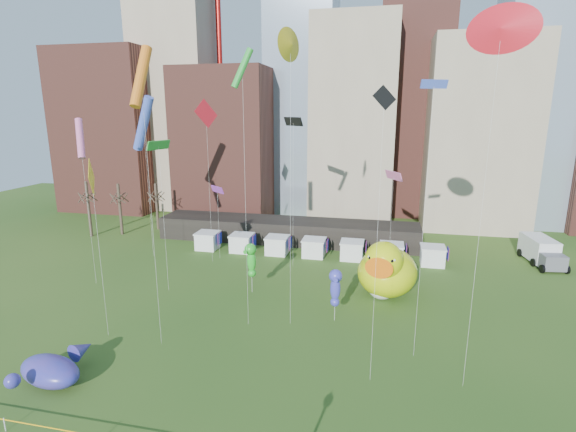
% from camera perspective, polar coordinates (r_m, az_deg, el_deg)
% --- Properties ---
extents(skyline, '(101.00, 23.00, 68.00)m').
position_cam_1_polar(skyline, '(79.51, 7.54, 15.46)').
color(skyline, brown).
rests_on(skyline, ground).
extents(pavilion, '(38.00, 6.00, 3.20)m').
position_cam_1_polar(pavilion, '(63.91, -0.14, -1.93)').
color(pavilion, black).
rests_on(pavilion, ground).
extents(vendor_tents, '(33.24, 2.80, 2.40)m').
position_cam_1_polar(vendor_tents, '(57.50, 3.45, -4.26)').
color(vendor_tents, white).
rests_on(vendor_tents, ground).
extents(bare_trees, '(8.44, 6.44, 8.50)m').
position_cam_1_polar(bare_trees, '(72.26, -21.11, 0.94)').
color(bare_trees, '#382B21').
rests_on(bare_trees, ground).
extents(big_duck, '(7.38, 8.89, 6.40)m').
position_cam_1_polar(big_duck, '(45.86, 12.85, -6.90)').
color(big_duck, '#CDE10B').
rests_on(big_duck, ground).
extents(small_duck, '(3.15, 4.07, 3.05)m').
position_cam_1_polar(small_duck, '(45.75, 12.26, -8.99)').
color(small_duck, white).
rests_on(small_duck, ground).
extents(seahorse_green, '(1.57, 1.78, 5.47)m').
position_cam_1_polar(seahorse_green, '(45.41, -4.87, -5.46)').
color(seahorse_green, silver).
rests_on(seahorse_green, ground).
extents(seahorse_purple, '(1.32, 1.60, 5.01)m').
position_cam_1_polar(seahorse_purple, '(39.71, 6.25, -9.00)').
color(seahorse_purple, silver).
rests_on(seahorse_purple, ground).
extents(whale_inflatable, '(5.59, 6.55, 2.25)m').
position_cam_1_polar(whale_inflatable, '(36.46, -28.63, -17.28)').
color(whale_inflatable, '#51389A').
rests_on(whale_inflatable, ground).
extents(box_truck, '(3.79, 7.78, 3.17)m').
position_cam_1_polar(box_truck, '(63.41, 30.35, -3.96)').
color(box_truck, silver).
rests_on(box_truck, ground).
extents(kite_0, '(2.61, 1.71, 24.78)m').
position_cam_1_polar(kite_0, '(29.75, 26.29, 21.21)').
color(kite_0, silver).
rests_on(kite_0, ground).
extents(kite_1, '(2.01, 3.07, 12.07)m').
position_cam_1_polar(kite_1, '(51.30, 13.74, 5.15)').
color(kite_1, silver).
rests_on(kite_1, ground).
extents(kite_2, '(1.45, 0.54, 20.33)m').
position_cam_1_polar(kite_2, '(28.02, 12.44, 12.43)').
color(kite_2, silver).
rests_on(kite_2, ground).
extents(kite_3, '(1.16, 3.03, 15.94)m').
position_cam_1_polar(kite_3, '(45.51, -16.67, 8.83)').
color(kite_3, silver).
rests_on(kite_3, ground).
extents(kite_4, '(1.50, 2.68, 15.20)m').
position_cam_1_polar(kite_4, '(37.50, -24.44, 4.37)').
color(kite_4, silver).
rests_on(kite_4, ground).
extents(kite_5, '(4.16, 2.56, 20.66)m').
position_cam_1_polar(kite_5, '(57.79, -18.51, 11.46)').
color(kite_5, silver).
rests_on(kite_5, ground).
extents(kite_6, '(0.99, 2.70, 23.41)m').
position_cam_1_polar(kite_6, '(34.19, -18.78, 16.94)').
color(kite_6, silver).
rests_on(kite_6, ground).
extents(kite_7, '(2.35, 2.07, 9.53)m').
position_cam_1_polar(kite_7, '(55.58, -9.30, 3.42)').
color(kite_7, silver).
rests_on(kite_7, ground).
extents(kite_8, '(1.69, 3.00, 20.20)m').
position_cam_1_polar(kite_8, '(53.59, -10.73, 12.86)').
color(kite_8, silver).
rests_on(kite_8, ground).
extents(kite_9, '(2.01, 2.43, 18.10)m').
position_cam_1_polar(kite_9, '(50.34, -25.69, 9.17)').
color(kite_9, silver).
rests_on(kite_9, ground).
extents(kite_10, '(2.72, 2.63, 18.11)m').
position_cam_1_polar(kite_10, '(50.83, 0.70, 12.23)').
color(kite_10, silver).
rests_on(kite_10, ground).
extents(kite_11, '(1.90, 1.23, 23.61)m').
position_cam_1_polar(kite_11, '(36.13, -6.04, 18.68)').
color(kite_11, silver).
rests_on(kite_11, ground).
extents(kite_12, '(0.91, 2.59, 25.09)m').
position_cam_1_polar(kite_12, '(36.23, 0.35, 21.59)').
color(kite_12, silver).
rests_on(kite_12, ground).
extents(kite_13, '(1.87, 0.91, 20.84)m').
position_cam_1_polar(kite_13, '(32.16, 18.64, 15.44)').
color(kite_13, silver).
rests_on(kite_13, ground).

